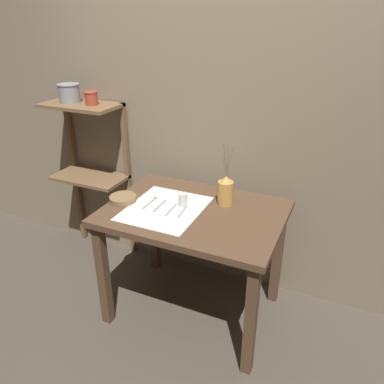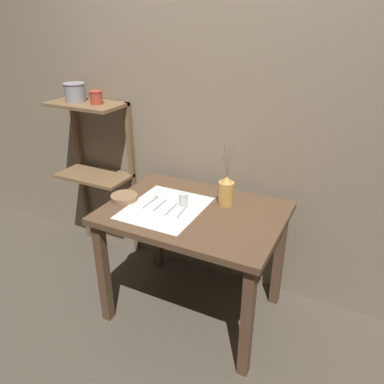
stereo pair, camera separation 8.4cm
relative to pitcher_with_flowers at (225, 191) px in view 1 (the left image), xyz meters
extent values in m
plane|color=#473F35|center=(-0.14, -0.16, -0.87)|extent=(12.00, 12.00, 0.00)
cube|color=#7A6B56|center=(-0.14, 0.34, 0.33)|extent=(7.00, 0.06, 2.40)
cube|color=#4C3523|center=(-0.14, -0.16, -0.11)|extent=(1.08, 0.78, 0.04)
cube|color=#4C3523|center=(-0.62, -0.48, -0.50)|extent=(0.06, 0.06, 0.74)
cube|color=#4C3523|center=(0.33, -0.48, -0.50)|extent=(0.06, 0.06, 0.74)
cube|color=#4C3523|center=(-0.62, 0.17, -0.50)|extent=(0.06, 0.06, 0.74)
cube|color=#4C3523|center=(0.33, 0.17, -0.50)|extent=(0.06, 0.06, 0.74)
cube|color=brown|center=(-1.17, 0.14, 0.40)|extent=(0.57, 0.31, 0.02)
cube|color=brown|center=(-1.17, 0.14, -0.17)|extent=(0.57, 0.31, 0.02)
cube|color=brown|center=(-1.43, 0.27, -0.23)|extent=(0.04, 0.04, 1.28)
cube|color=brown|center=(-0.90, 0.27, -0.23)|extent=(0.04, 0.04, 1.28)
cube|color=silver|center=(-0.31, -0.21, -0.09)|extent=(0.44, 0.51, 0.00)
cylinder|color=#B7843D|center=(0.00, 0.00, -0.01)|extent=(0.10, 0.10, 0.15)
cone|color=#B7843D|center=(0.00, 0.00, 0.08)|extent=(0.07, 0.07, 0.04)
cylinder|color=brown|center=(0.01, 0.00, 0.19)|extent=(0.01, 0.01, 0.18)
cylinder|color=brown|center=(-0.01, 0.00, 0.17)|extent=(0.02, 0.01, 0.13)
cylinder|color=brown|center=(0.01, 0.02, 0.20)|extent=(0.05, 0.01, 0.19)
cylinder|color=brown|center=(-0.01, 0.01, 0.20)|extent=(0.02, 0.03, 0.20)
cylinder|color=brown|center=(-0.02, -0.01, 0.17)|extent=(0.03, 0.01, 0.14)
cylinder|color=brown|center=(-0.61, -0.23, -0.07)|extent=(0.17, 0.17, 0.04)
cylinder|color=#B7C1BC|center=(-0.23, -0.13, -0.05)|extent=(0.06, 0.06, 0.08)
cube|color=gray|center=(-0.43, -0.20, -0.08)|extent=(0.01, 0.17, 0.00)
sphere|color=gray|center=(-0.43, -0.12, -0.08)|extent=(0.02, 0.02, 0.02)
cube|color=gray|center=(-0.36, -0.20, -0.08)|extent=(0.02, 0.17, 0.00)
cube|color=gray|center=(-0.27, -0.21, -0.08)|extent=(0.02, 0.17, 0.00)
cube|color=gray|center=(-0.20, -0.21, -0.08)|extent=(0.03, 0.17, 0.00)
cylinder|color=gray|center=(-1.26, 0.14, 0.47)|extent=(0.15, 0.15, 0.13)
cylinder|color=gray|center=(-1.26, 0.14, 0.54)|extent=(0.16, 0.16, 0.01)
cylinder|color=#9E3828|center=(-1.06, 0.14, 0.45)|extent=(0.09, 0.09, 0.09)
cylinder|color=#9E3828|center=(-1.06, 0.14, 0.50)|extent=(0.09, 0.09, 0.01)
camera|label=1|loc=(0.66, -1.99, 0.99)|focal=35.00mm
camera|label=2|loc=(0.74, -1.96, 0.99)|focal=35.00mm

